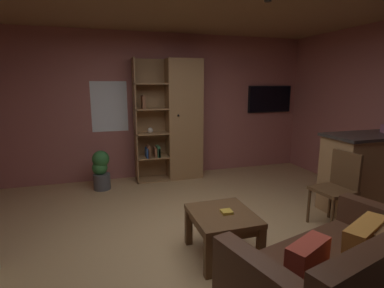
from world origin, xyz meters
name	(u,v)px	position (x,y,z in m)	size (l,w,h in m)	color
floor	(203,247)	(0.00, 0.00, -0.01)	(5.97, 5.35, 0.02)	tan
wall_back	(155,107)	(0.00, 2.70, 1.31)	(6.09, 0.06, 2.61)	#9E5B56
window_pane_back	(109,107)	(-0.81, 2.67, 1.33)	(0.62, 0.01, 0.88)	white
bookshelf_cabinet	(179,121)	(0.39, 2.43, 1.06)	(1.20, 0.41, 2.15)	#997047
kitchen_bar_counter	(372,172)	(2.53, 0.23, 0.54)	(1.39, 0.62, 1.07)	#997047
leather_couch	(342,282)	(0.64, -1.26, 0.30)	(1.81, 1.28, 0.84)	#4C2D1E
coffee_table	(223,221)	(0.13, -0.21, 0.37)	(0.61, 0.69, 0.46)	brown
table_book_0	(227,212)	(0.17, -0.22, 0.47)	(0.11, 0.11, 0.03)	gold
dining_chair	(338,184)	(1.73, -0.02, 0.53)	(0.46, 0.46, 0.92)	brown
potted_floor_plant	(101,169)	(-1.02, 2.20, 0.34)	(0.29, 0.31, 0.65)	#4C4C51
wall_mounted_tv	(270,99)	(2.37, 2.64, 1.41)	(0.95, 0.06, 0.54)	black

